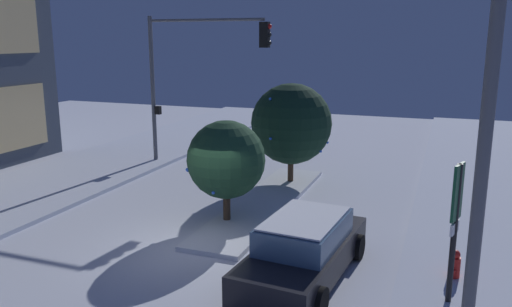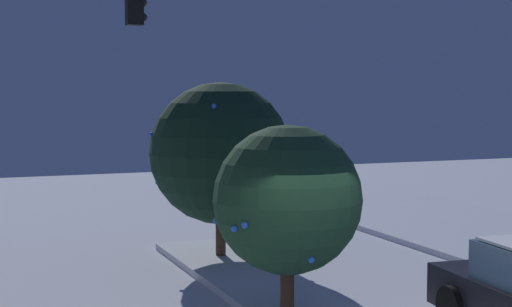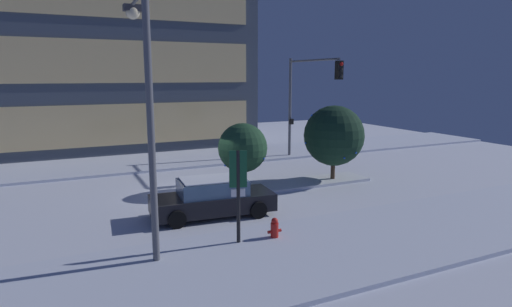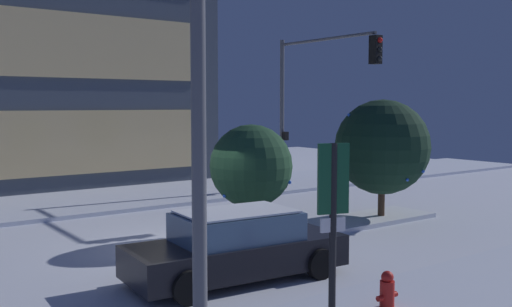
{
  "view_description": "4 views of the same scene",
  "coord_description": "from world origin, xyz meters",
  "px_view_note": "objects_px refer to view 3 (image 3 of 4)",
  "views": [
    {
      "loc": [
        -11.37,
        -6.12,
        5.53
      ],
      "look_at": [
        1.03,
        -1.45,
        2.53
      ],
      "focal_mm": 35.91,
      "sensor_mm": 36.0,
      "label": 1
    },
    {
      "loc": [
        -8.86,
        4.82,
        3.68
      ],
      "look_at": [
        4.32,
        -0.45,
        2.56
      ],
      "focal_mm": 54.54,
      "sensor_mm": 36.0,
      "label": 2
    },
    {
      "loc": [
        -5.8,
        -18.34,
        5.37
      ],
      "look_at": [
        2.57,
        -0.63,
        1.79
      ],
      "focal_mm": 29.99,
      "sensor_mm": 36.0,
      "label": 3
    },
    {
      "loc": [
        -7.36,
        -13.27,
        3.73
      ],
      "look_at": [
        1.42,
        -1.28,
        2.48
      ],
      "focal_mm": 40.73,
      "sensor_mm": 36.0,
      "label": 4
    }
  ],
  "objects_px": {
    "car_near": "(213,198)",
    "parking_info_sign": "(238,186)",
    "decorated_tree_left_of_median": "(243,148)",
    "traffic_light_corner_far_right": "(308,90)",
    "street_lamp_arched": "(145,88)",
    "fire_hydrant": "(275,230)",
    "decorated_tree_median": "(334,136)"
  },
  "relations": [
    {
      "from": "traffic_light_corner_far_right",
      "to": "street_lamp_arched",
      "type": "distance_m",
      "value": 15.28
    },
    {
      "from": "traffic_light_corner_far_right",
      "to": "decorated_tree_median",
      "type": "height_order",
      "value": "traffic_light_corner_far_right"
    },
    {
      "from": "traffic_light_corner_far_right",
      "to": "street_lamp_arched",
      "type": "xyz_separation_m",
      "value": [
        -11.64,
        -9.88,
        0.54
      ]
    },
    {
      "from": "decorated_tree_median",
      "to": "parking_info_sign",
      "type": "bearing_deg",
      "value": -143.14
    },
    {
      "from": "traffic_light_corner_far_right",
      "to": "fire_hydrant",
      "type": "height_order",
      "value": "traffic_light_corner_far_right"
    },
    {
      "from": "traffic_light_corner_far_right",
      "to": "fire_hydrant",
      "type": "bearing_deg",
      "value": -36.41
    },
    {
      "from": "car_near",
      "to": "street_lamp_arched",
      "type": "distance_m",
      "value": 5.82
    },
    {
      "from": "fire_hydrant",
      "to": "decorated_tree_median",
      "type": "distance_m",
      "value": 8.98
    },
    {
      "from": "street_lamp_arched",
      "to": "fire_hydrant",
      "type": "xyz_separation_m",
      "value": [
        3.86,
        -0.68,
        -4.63
      ]
    },
    {
      "from": "traffic_light_corner_far_right",
      "to": "decorated_tree_median",
      "type": "xyz_separation_m",
      "value": [
        -1.3,
        -4.66,
        -2.11
      ]
    },
    {
      "from": "street_lamp_arched",
      "to": "fire_hydrant",
      "type": "distance_m",
      "value": 6.07
    },
    {
      "from": "traffic_light_corner_far_right",
      "to": "street_lamp_arched",
      "type": "height_order",
      "value": "street_lamp_arched"
    },
    {
      "from": "traffic_light_corner_far_right",
      "to": "decorated_tree_left_of_median",
      "type": "distance_m",
      "value": 7.76
    },
    {
      "from": "street_lamp_arched",
      "to": "fire_hydrant",
      "type": "relative_size",
      "value": 9.62
    },
    {
      "from": "fire_hydrant",
      "to": "decorated_tree_left_of_median",
      "type": "height_order",
      "value": "decorated_tree_left_of_median"
    },
    {
      "from": "fire_hydrant",
      "to": "decorated_tree_left_of_median",
      "type": "distance_m",
      "value": 6.87
    },
    {
      "from": "decorated_tree_median",
      "to": "decorated_tree_left_of_median",
      "type": "height_order",
      "value": "decorated_tree_median"
    },
    {
      "from": "car_near",
      "to": "fire_hydrant",
      "type": "distance_m",
      "value": 3.46
    },
    {
      "from": "decorated_tree_left_of_median",
      "to": "parking_info_sign",
      "type": "bearing_deg",
      "value": -114.68
    },
    {
      "from": "parking_info_sign",
      "to": "decorated_tree_median",
      "type": "bearing_deg",
      "value": -36.35
    },
    {
      "from": "traffic_light_corner_far_right",
      "to": "street_lamp_arched",
      "type": "relative_size",
      "value": 0.84
    },
    {
      "from": "decorated_tree_left_of_median",
      "to": "traffic_light_corner_far_right",
      "type": "bearing_deg",
      "value": 33.88
    },
    {
      "from": "decorated_tree_left_of_median",
      "to": "car_near",
      "type": "bearing_deg",
      "value": -130.03
    },
    {
      "from": "decorated_tree_median",
      "to": "car_near",
      "type": "bearing_deg",
      "value": -160.85
    },
    {
      "from": "decorated_tree_median",
      "to": "street_lamp_arched",
      "type": "bearing_deg",
      "value": -153.21
    },
    {
      "from": "car_near",
      "to": "parking_info_sign",
      "type": "bearing_deg",
      "value": -90.19
    },
    {
      "from": "car_near",
      "to": "parking_info_sign",
      "type": "distance_m",
      "value": 3.46
    },
    {
      "from": "parking_info_sign",
      "to": "decorated_tree_left_of_median",
      "type": "relative_size",
      "value": 0.98
    },
    {
      "from": "car_near",
      "to": "traffic_light_corner_far_right",
      "type": "bearing_deg",
      "value": 44.34
    },
    {
      "from": "street_lamp_arched",
      "to": "fire_hydrant",
      "type": "height_order",
      "value": "street_lamp_arched"
    },
    {
      "from": "street_lamp_arched",
      "to": "decorated_tree_left_of_median",
      "type": "bearing_deg",
      "value": -41.11
    },
    {
      "from": "parking_info_sign",
      "to": "decorated_tree_left_of_median",
      "type": "height_order",
      "value": "decorated_tree_left_of_median"
    }
  ]
}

